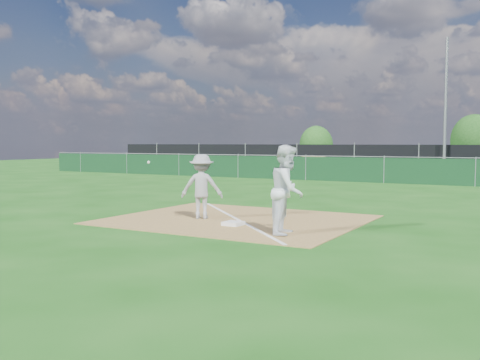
# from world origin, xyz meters

# --- Properties ---
(ground) EXTENTS (90.00, 90.00, 0.00)m
(ground) POSITION_xyz_m (0.00, 10.00, 0.00)
(ground) COLOR #164F11
(ground) RESTS_ON ground
(infield_dirt) EXTENTS (6.00, 5.00, 0.02)m
(infield_dirt) POSITION_xyz_m (0.00, 1.00, 0.01)
(infield_dirt) COLOR olive
(infield_dirt) RESTS_ON ground
(foul_line) EXTENTS (5.01, 5.01, 0.01)m
(foul_line) POSITION_xyz_m (0.00, 1.00, 0.03)
(foul_line) COLOR white
(foul_line) RESTS_ON infield_dirt
(green_fence) EXTENTS (44.00, 0.05, 1.20)m
(green_fence) POSITION_xyz_m (0.00, 15.00, 0.60)
(green_fence) COLOR black
(green_fence) RESTS_ON ground
(dirt_mound) EXTENTS (3.38, 2.60, 1.17)m
(dirt_mound) POSITION_xyz_m (-5.00, 18.50, 0.58)
(dirt_mound) COLOR olive
(dirt_mound) RESTS_ON ground
(black_fence) EXTENTS (46.00, 0.04, 1.80)m
(black_fence) POSITION_xyz_m (0.00, 23.00, 0.90)
(black_fence) COLOR black
(black_fence) RESTS_ON ground
(parking_lot) EXTENTS (46.00, 9.00, 0.01)m
(parking_lot) POSITION_xyz_m (0.00, 28.00, 0.01)
(parking_lot) COLOR black
(parking_lot) RESTS_ON ground
(light_pole) EXTENTS (0.16, 0.16, 8.00)m
(light_pole) POSITION_xyz_m (1.50, 22.70, 4.00)
(light_pole) COLOR slate
(light_pole) RESTS_ON ground
(first_base) EXTENTS (0.43, 0.43, 0.09)m
(first_base) POSITION_xyz_m (0.42, 0.11, 0.06)
(first_base) COLOR white
(first_base) RESTS_ON infield_dirt
(play_at_first) EXTENTS (2.43, 0.99, 1.61)m
(play_at_first) POSITION_xyz_m (-0.82, 0.67, 0.83)
(play_at_first) COLOR #A7A7A9
(play_at_first) RESTS_ON infield_dirt
(runner) EXTENTS (0.88, 1.04, 1.88)m
(runner) POSITION_xyz_m (1.97, -0.30, 0.94)
(runner) COLOR white
(runner) RESTS_ON ground
(car_left) EXTENTS (4.25, 2.26, 1.38)m
(car_left) POSITION_xyz_m (-7.42, 27.09, 0.70)
(car_left) COLOR #9C9EA4
(car_left) RESTS_ON parking_lot
(car_mid) EXTENTS (4.31, 2.84, 1.34)m
(car_mid) POSITION_xyz_m (0.97, 27.80, 0.68)
(car_mid) COLOR black
(car_mid) RESTS_ON parking_lot
(tree_left) EXTENTS (2.82, 2.82, 3.35)m
(tree_left) POSITION_xyz_m (-10.24, 32.17, 1.72)
(tree_left) COLOR #382316
(tree_left) RESTS_ON ground
(tree_mid) EXTENTS (3.49, 3.49, 4.14)m
(tree_mid) POSITION_xyz_m (1.79, 34.91, 2.13)
(tree_mid) COLOR #382316
(tree_mid) RESTS_ON ground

